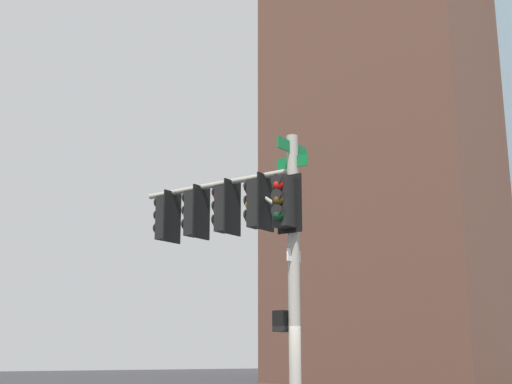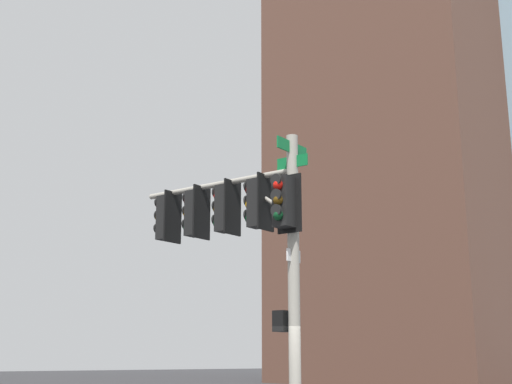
# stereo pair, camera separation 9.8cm
# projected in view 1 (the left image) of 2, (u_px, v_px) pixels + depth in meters

# --- Properties ---
(signal_pole_assembly) EXTENTS (1.59, 4.16, 6.28)m
(signal_pole_assembly) POSITION_uv_depth(u_px,v_px,m) (242.00, 230.00, 14.19)
(signal_pole_assembly) COLOR #9E998C
(signal_pole_assembly) RESTS_ON ground_plane
(building_brick_nearside) EXTENTS (20.69, 19.99, 45.61)m
(building_brick_nearside) POSITION_uv_depth(u_px,v_px,m) (423.00, 111.00, 59.97)
(building_brick_nearside) COLOR brown
(building_brick_nearside) RESTS_ON ground_plane
(building_brick_midblock) EXTENTS (20.99, 15.78, 41.87)m
(building_brick_midblock) POSITION_uv_depth(u_px,v_px,m) (434.00, 155.00, 66.27)
(building_brick_midblock) COLOR brown
(building_brick_midblock) RESTS_ON ground_plane
(building_brick_farside) EXTENTS (17.52, 18.84, 42.45)m
(building_brick_farside) POSITION_uv_depth(u_px,v_px,m) (509.00, 173.00, 74.05)
(building_brick_farside) COLOR brown
(building_brick_farside) RESTS_ON ground_plane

